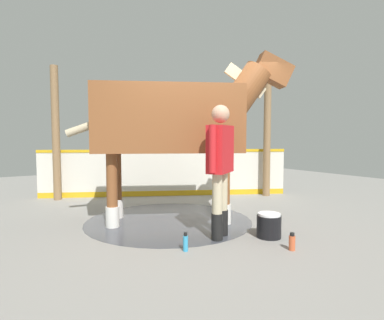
{
  "coord_description": "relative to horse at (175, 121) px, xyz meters",
  "views": [
    {
      "loc": [
        2.61,
        4.34,
        1.33
      ],
      "look_at": [
        0.13,
        0.43,
        1.0
      ],
      "focal_mm": 30.16,
      "sensor_mm": 36.0,
      "label": 1
    }
  ],
  "objects": [
    {
      "name": "ground_plane",
      "position": [
        -0.11,
        0.09,
        -1.59
      ],
      "size": [
        16.0,
        16.0,
        0.02
      ],
      "primitive_type": "cube",
      "color": "gray"
    },
    {
      "name": "wet_patch",
      "position": [
        0.1,
        -0.05,
        -1.58
      ],
      "size": [
        2.63,
        2.63,
        0.0
      ],
      "primitive_type": "cylinder",
      "color": "#42444C",
      "rests_on": "ground"
    },
    {
      "name": "barrier_wall",
      "position": [
        -0.87,
        -2.03,
        -1.09
      ],
      "size": [
        5.02,
        2.52,
        1.05
      ],
      "color": "silver",
      "rests_on": "ground"
    },
    {
      "name": "roof_post_near",
      "position": [
        -2.83,
        -0.81,
        -0.17
      ],
      "size": [
        0.16,
        0.16,
        2.82
      ],
      "primitive_type": "cylinder",
      "color": "olive",
      "rests_on": "ground"
    },
    {
      "name": "roof_post_far",
      "position": [
        1.28,
        -2.83,
        -0.17
      ],
      "size": [
        0.16,
        0.16,
        2.82
      ],
      "primitive_type": "cylinder",
      "color": "olive",
      "rests_on": "ground"
    },
    {
      "name": "horse",
      "position": [
        0.0,
        0.0,
        0.0
      ],
      "size": [
        3.28,
        1.95,
        2.68
      ],
      "rotation": [
        0.0,
        0.0,
        2.69
      ],
      "color": "brown",
      "rests_on": "ground"
    },
    {
      "name": "handler",
      "position": [
        -0.06,
        1.08,
        -0.56
      ],
      "size": [
        0.59,
        0.47,
        1.75
      ],
      "rotation": [
        0.0,
        0.0,
        5.31
      ],
      "color": "black",
      "rests_on": "ground"
    },
    {
      "name": "wash_bucket",
      "position": [
        -0.62,
        1.43,
        -1.42
      ],
      "size": [
        0.32,
        0.32,
        0.33
      ],
      "color": "black",
      "rests_on": "ground"
    },
    {
      "name": "bottle_shampoo",
      "position": [
        0.59,
        1.28,
        -1.48
      ],
      "size": [
        0.06,
        0.06,
        0.22
      ],
      "color": "#3399CC",
      "rests_on": "ground"
    },
    {
      "name": "bottle_spray",
      "position": [
        -0.49,
        1.93,
        -1.48
      ],
      "size": [
        0.07,
        0.07,
        0.21
      ],
      "color": "#CC5933",
      "rests_on": "ground"
    }
  ]
}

